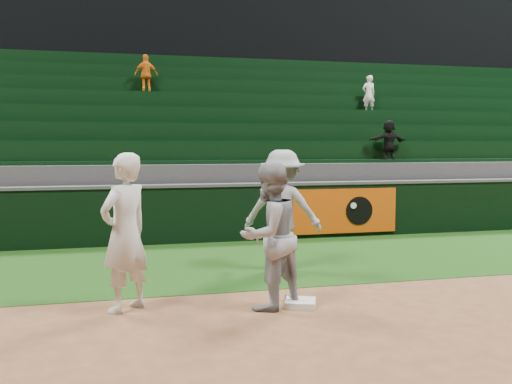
# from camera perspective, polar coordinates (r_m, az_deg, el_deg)

# --- Properties ---
(ground) EXTENTS (70.00, 70.00, 0.00)m
(ground) POSITION_cam_1_polar(r_m,az_deg,el_deg) (7.41, 2.01, -11.57)
(ground) COLOR brown
(ground) RESTS_ON ground
(foul_grass) EXTENTS (36.00, 4.20, 0.01)m
(foul_grass) POSITION_cam_1_polar(r_m,az_deg,el_deg) (10.24, -2.70, -6.96)
(foul_grass) COLOR #12350D
(foul_grass) RESTS_ON ground
(upper_deck) EXTENTS (40.00, 12.00, 12.00)m
(upper_deck) POSITION_cam_1_polar(r_m,az_deg,el_deg) (24.68, -9.65, 13.81)
(upper_deck) COLOR black
(upper_deck) RESTS_ON ground
(first_base) EXTENTS (0.50, 0.50, 0.09)m
(first_base) POSITION_cam_1_polar(r_m,az_deg,el_deg) (7.51, 4.46, -11.01)
(first_base) COLOR white
(first_base) RESTS_ON ground
(first_baseman) EXTENTS (0.86, 0.84, 1.99)m
(first_baseman) POSITION_cam_1_polar(r_m,az_deg,el_deg) (7.29, -12.98, -3.96)
(first_baseman) COLOR silver
(first_baseman) RESTS_ON ground
(baserunner) EXTENTS (1.14, 1.06, 1.86)m
(baserunner) POSITION_cam_1_polar(r_m,az_deg,el_deg) (7.24, 1.34, -4.41)
(baserunner) COLOR #92959C
(baserunner) RESTS_ON ground
(base_coach) EXTENTS (1.47, 1.19, 1.99)m
(base_coach) POSITION_cam_1_polar(r_m,az_deg,el_deg) (9.49, 2.66, -1.78)
(base_coach) COLOR #90939D
(base_coach) RESTS_ON foul_grass
(field_wall) EXTENTS (36.00, 0.45, 1.25)m
(field_wall) POSITION_cam_1_polar(r_m,az_deg,el_deg) (12.28, -4.64, -2.05)
(field_wall) COLOR black
(field_wall) RESTS_ON ground
(stadium_seating) EXTENTS (36.00, 5.95, 4.85)m
(stadium_seating) POSITION_cam_1_polar(r_m,az_deg,el_deg) (15.93, -7.01, 3.33)
(stadium_seating) COLOR #373739
(stadium_seating) RESTS_ON ground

